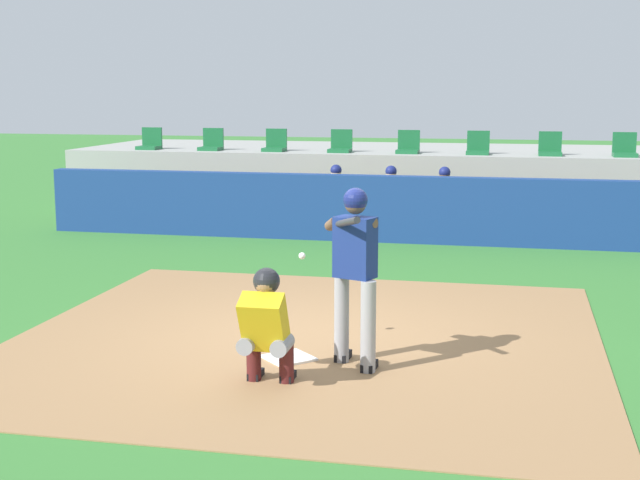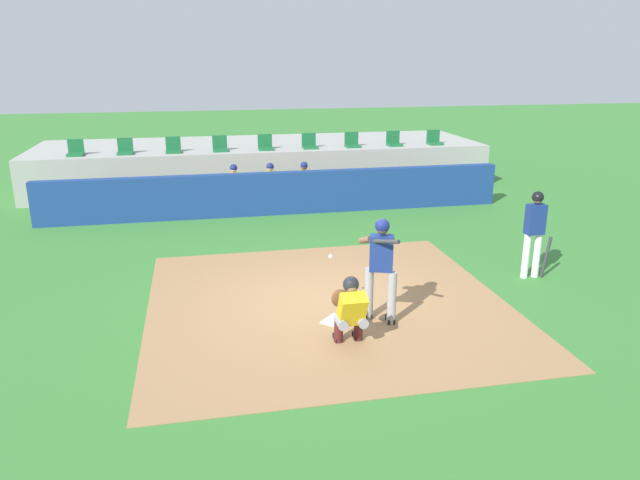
{
  "view_description": "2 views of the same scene",
  "coord_description": "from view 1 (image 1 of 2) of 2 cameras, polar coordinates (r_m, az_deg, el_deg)",
  "views": [
    {
      "loc": [
        2.19,
        -9.33,
        2.76
      ],
      "look_at": [
        0.0,
        0.7,
        1.0
      ],
      "focal_mm": 50.08,
      "sensor_mm": 36.0,
      "label": 1
    },
    {
      "loc": [
        -2.16,
        -9.71,
        4.33
      ],
      "look_at": [
        0.0,
        0.7,
        1.0
      ],
      "focal_mm": 33.31,
      "sensor_mm": 36.0,
      "label": 2
    }
  ],
  "objects": [
    {
      "name": "ground_plane",
      "position": [
        9.98,
        -0.86,
        -6.34
      ],
      "size": [
        80.0,
        80.0,
        0.0
      ],
      "primitive_type": "plane",
      "color": "#387A33"
    },
    {
      "name": "batter_at_plate",
      "position": [
        8.74,
        2.2,
        -1.65
      ],
      "size": [
        0.59,
        0.87,
        1.8
      ],
      "color": "#99999E",
      "rests_on": "ground"
    },
    {
      "name": "stadium_seat_0",
      "position": [
        20.38,
        -10.8,
        6.1
      ],
      "size": [
        0.46,
        0.46,
        0.48
      ],
      "color": "#196033",
      "rests_on": "stands_platform"
    },
    {
      "name": "stadium_seat_6",
      "position": [
        18.77,
        14.49,
        5.67
      ],
      "size": [
        0.46,
        0.46,
        0.48
      ],
      "color": "#196033",
      "rests_on": "stands_platform"
    },
    {
      "name": "stadium_seat_5",
      "position": [
        18.77,
        10.06,
        5.83
      ],
      "size": [
        0.46,
        0.46,
        0.48
      ],
      "color": "#196033",
      "rests_on": "stands_platform"
    },
    {
      "name": "stands_platform",
      "position": [
        20.46,
        6.11,
        3.88
      ],
      "size": [
        15.0,
        4.4,
        1.4
      ],
      "primitive_type": "cube",
      "color": "#9E9E99",
      "rests_on": "ground"
    },
    {
      "name": "catcher_crouched",
      "position": [
        8.32,
        -3.45,
        -5.27
      ],
      "size": [
        0.48,
        1.76,
        1.13
      ],
      "color": "gray",
      "rests_on": "ground"
    },
    {
      "name": "dugout_wall",
      "position": [
        16.13,
        4.4,
        1.99
      ],
      "size": [
        13.0,
        0.3,
        1.2
      ],
      "primitive_type": "cube",
      "color": "navy",
      "rests_on": "ground"
    },
    {
      "name": "home_plate",
      "position": [
        9.22,
        -2.0,
        -7.53
      ],
      "size": [
        0.62,
        0.62,
        0.02
      ],
      "primitive_type": "cube",
      "rotation": [
        0.0,
        0.0,
        0.79
      ],
      "color": "white",
      "rests_on": "dirt_infield"
    },
    {
      "name": "dugout_player_0",
      "position": [
        17.14,
        0.95,
        2.73
      ],
      "size": [
        0.49,
        0.7,
        1.3
      ],
      "color": "#939399",
      "rests_on": "ground"
    },
    {
      "name": "dugout_bench",
      "position": [
        17.16,
        4.84,
        1.19
      ],
      "size": [
        11.8,
        0.44,
        0.45
      ],
      "primitive_type": "cube",
      "color": "olive",
      "rests_on": "ground"
    },
    {
      "name": "stadium_seat_4",
      "position": [
        18.88,
        5.65,
        5.95
      ],
      "size": [
        0.46,
        0.46,
        0.48
      ],
      "color": "#196033",
      "rests_on": "stands_platform"
    },
    {
      "name": "stadium_seat_3",
      "position": [
        19.1,
        1.32,
        6.04
      ],
      "size": [
        0.46,
        0.46,
        0.48
      ],
      "color": "#196033",
      "rests_on": "stands_platform"
    },
    {
      "name": "stadium_seat_1",
      "position": [
        19.85,
        -6.94,
        6.11
      ],
      "size": [
        0.46,
        0.46,
        0.48
      ],
      "color": "#196033",
      "rests_on": "stands_platform"
    },
    {
      "name": "dirt_infield",
      "position": [
        9.97,
        -0.86,
        -6.3
      ],
      "size": [
        6.4,
        6.4,
        0.01
      ],
      "primitive_type": "cube",
      "color": "#9E754C",
      "rests_on": "ground"
    },
    {
      "name": "dugout_player_2",
      "position": [
        16.86,
        7.9,
        2.52
      ],
      "size": [
        0.49,
        0.7,
        1.3
      ],
      "color": "#939399",
      "rests_on": "ground"
    },
    {
      "name": "stadium_seat_7",
      "position": [
        18.88,
        18.89,
        5.48
      ],
      "size": [
        0.46,
        0.46,
        0.48
      ],
      "color": "#196033",
      "rests_on": "stands_platform"
    },
    {
      "name": "dugout_player_1",
      "position": [
        16.96,
        4.48,
        2.62
      ],
      "size": [
        0.49,
        0.7,
        1.3
      ],
      "color": "#939399",
      "rests_on": "ground"
    },
    {
      "name": "stadium_seat_2",
      "position": [
        19.43,
        -2.89,
        6.09
      ],
      "size": [
        0.46,
        0.46,
        0.48
      ],
      "color": "#196033",
      "rests_on": "stands_platform"
    }
  ]
}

